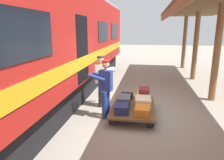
{
  "coord_description": "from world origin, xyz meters",
  "views": [
    {
      "loc": [
        -0.15,
        6.11,
        2.54
      ],
      "look_at": [
        0.8,
        0.51,
        1.15
      ],
      "focal_mm": 33.13,
      "sensor_mm": 36.0,
      "label": 1
    }
  ],
  "objects_px": {
    "suitcase_yellow_case": "(143,97)",
    "porter_by_door": "(101,79)",
    "luggage_cart": "(133,107)",
    "suitcase_orange_carryall": "(142,110)",
    "suitcase_slate_roller": "(124,101)",
    "suitcase_black_hardshell": "(126,97)",
    "suitcase_cream_canvas": "(143,102)",
    "porter_in_overalls": "(105,87)",
    "train_car": "(37,45)",
    "suitcase_navy_fabric": "(122,108)",
    "suitcase_maroon_trunk": "(144,91)"
  },
  "relations": [
    {
      "from": "suitcase_slate_roller",
      "to": "porter_by_door",
      "type": "xyz_separation_m",
      "value": [
        0.84,
        -0.62,
        0.48
      ]
    },
    {
      "from": "train_car",
      "to": "suitcase_cream_canvas",
      "type": "distance_m",
      "value": 3.75
    },
    {
      "from": "train_car",
      "to": "luggage_cart",
      "type": "distance_m",
      "value": 3.59
    },
    {
      "from": "train_car",
      "to": "suitcase_maroon_trunk",
      "type": "bearing_deg",
      "value": -173.78
    },
    {
      "from": "suitcase_black_hardshell",
      "to": "suitcase_maroon_trunk",
      "type": "height_order",
      "value": "suitcase_maroon_trunk"
    },
    {
      "from": "suitcase_black_hardshell",
      "to": "suitcase_navy_fabric",
      "type": "xyz_separation_m",
      "value": [
        0.0,
        1.09,
        0.02
      ]
    },
    {
      "from": "suitcase_orange_carryall",
      "to": "suitcase_maroon_trunk",
      "type": "bearing_deg",
      "value": -91.02
    },
    {
      "from": "luggage_cart",
      "to": "suitcase_maroon_trunk",
      "type": "relative_size",
      "value": 3.98
    },
    {
      "from": "suitcase_orange_carryall",
      "to": "porter_by_door",
      "type": "bearing_deg",
      "value": -39.58
    },
    {
      "from": "suitcase_slate_roller",
      "to": "suitcase_yellow_case",
      "type": "distance_m",
      "value": 0.79
    },
    {
      "from": "train_car",
      "to": "suitcase_navy_fabric",
      "type": "bearing_deg",
      "value": 164.98
    },
    {
      "from": "train_car",
      "to": "porter_by_door",
      "type": "bearing_deg",
      "value": -168.29
    },
    {
      "from": "suitcase_navy_fabric",
      "to": "porter_in_overalls",
      "type": "xyz_separation_m",
      "value": [
        0.52,
        -0.28,
        0.51
      ]
    },
    {
      "from": "porter_in_overalls",
      "to": "porter_by_door",
      "type": "relative_size",
      "value": 1.0
    },
    {
      "from": "suitcase_yellow_case",
      "to": "porter_by_door",
      "type": "bearing_deg",
      "value": -3.13
    },
    {
      "from": "suitcase_yellow_case",
      "to": "suitcase_navy_fabric",
      "type": "distance_m",
      "value": 1.23
    },
    {
      "from": "train_car",
      "to": "suitcase_slate_roller",
      "type": "bearing_deg",
      "value": 175.71
    },
    {
      "from": "luggage_cart",
      "to": "suitcase_maroon_trunk",
      "type": "height_order",
      "value": "suitcase_maroon_trunk"
    },
    {
      "from": "suitcase_orange_carryall",
      "to": "suitcase_maroon_trunk",
      "type": "distance_m",
      "value": 1.15
    },
    {
      "from": "suitcase_navy_fabric",
      "to": "porter_in_overalls",
      "type": "distance_m",
      "value": 0.78
    },
    {
      "from": "train_car",
      "to": "suitcase_yellow_case",
      "type": "bearing_deg",
      "value": -174.39
    },
    {
      "from": "suitcase_black_hardshell",
      "to": "porter_in_overalls",
      "type": "bearing_deg",
      "value": 57.06
    },
    {
      "from": "suitcase_slate_roller",
      "to": "suitcase_navy_fabric",
      "type": "distance_m",
      "value": 0.54
    },
    {
      "from": "suitcase_yellow_case",
      "to": "suitcase_navy_fabric",
      "type": "bearing_deg",
      "value": 62.36
    },
    {
      "from": "suitcase_maroon_trunk",
      "to": "porter_in_overalls",
      "type": "xyz_separation_m",
      "value": [
        1.11,
        0.85,
        0.3
      ]
    },
    {
      "from": "suitcase_navy_fabric",
      "to": "porter_in_overalls",
      "type": "height_order",
      "value": "porter_in_overalls"
    },
    {
      "from": "suitcase_slate_roller",
      "to": "porter_in_overalls",
      "type": "distance_m",
      "value": 0.76
    },
    {
      "from": "suitcase_slate_roller",
      "to": "suitcase_cream_canvas",
      "type": "relative_size",
      "value": 0.96
    },
    {
      "from": "suitcase_slate_roller",
      "to": "suitcase_yellow_case",
      "type": "height_order",
      "value": "suitcase_slate_roller"
    },
    {
      "from": "suitcase_navy_fabric",
      "to": "suitcase_maroon_trunk",
      "type": "height_order",
      "value": "suitcase_maroon_trunk"
    },
    {
      "from": "porter_by_door",
      "to": "porter_in_overalls",
      "type": "bearing_deg",
      "value": 109.6
    },
    {
      "from": "suitcase_orange_carryall",
      "to": "suitcase_cream_canvas",
      "type": "bearing_deg",
      "value": -90.0
    },
    {
      "from": "suitcase_navy_fabric",
      "to": "suitcase_slate_roller",
      "type": "bearing_deg",
      "value": -90.0
    },
    {
      "from": "suitcase_slate_roller",
      "to": "suitcase_black_hardshell",
      "type": "relative_size",
      "value": 1.17
    },
    {
      "from": "train_car",
      "to": "suitcase_navy_fabric",
      "type": "height_order",
      "value": "train_car"
    },
    {
      "from": "suitcase_cream_canvas",
      "to": "porter_in_overalls",
      "type": "relative_size",
      "value": 0.36
    },
    {
      "from": "suitcase_slate_roller",
      "to": "luggage_cart",
      "type": "bearing_deg",
      "value": -180.0
    },
    {
      "from": "suitcase_cream_canvas",
      "to": "porter_by_door",
      "type": "bearing_deg",
      "value": -23.78
    },
    {
      "from": "suitcase_slate_roller",
      "to": "porter_by_door",
      "type": "relative_size",
      "value": 0.34
    },
    {
      "from": "suitcase_cream_canvas",
      "to": "suitcase_navy_fabric",
      "type": "xyz_separation_m",
      "value": [
        0.57,
        0.54,
        -0.02
      ]
    },
    {
      "from": "luggage_cart",
      "to": "porter_by_door",
      "type": "height_order",
      "value": "porter_by_door"
    },
    {
      "from": "luggage_cart",
      "to": "suitcase_orange_carryall",
      "type": "relative_size",
      "value": 3.17
    },
    {
      "from": "suitcase_yellow_case",
      "to": "porter_by_door",
      "type": "height_order",
      "value": "porter_by_door"
    },
    {
      "from": "luggage_cart",
      "to": "porter_in_overalls",
      "type": "distance_m",
      "value": 1.08
    },
    {
      "from": "suitcase_orange_carryall",
      "to": "porter_in_overalls",
      "type": "relative_size",
      "value": 0.37
    },
    {
      "from": "luggage_cart",
      "to": "suitcase_orange_carryall",
      "type": "bearing_deg",
      "value": 117.64
    },
    {
      "from": "suitcase_navy_fabric",
      "to": "porter_by_door",
      "type": "bearing_deg",
      "value": -54.22
    },
    {
      "from": "train_car",
      "to": "suitcase_orange_carryall",
      "type": "xyz_separation_m",
      "value": [
        -3.38,
        0.75,
        -1.66
      ]
    },
    {
      "from": "suitcase_navy_fabric",
      "to": "porter_by_door",
      "type": "distance_m",
      "value": 1.52
    },
    {
      "from": "suitcase_orange_carryall",
      "to": "suitcase_maroon_trunk",
      "type": "height_order",
      "value": "suitcase_maroon_trunk"
    }
  ]
}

